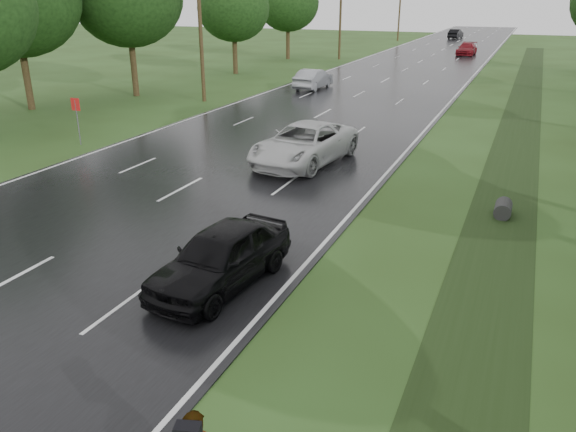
# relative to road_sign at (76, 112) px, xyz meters

# --- Properties ---
(ground) EXTENTS (220.00, 220.00, 0.00)m
(ground) POSITION_rel_road_sign_xyz_m (8.50, -12.00, -1.64)
(ground) COLOR #2A4217
(ground) RESTS_ON ground
(road) EXTENTS (14.00, 180.00, 0.04)m
(road) POSITION_rel_road_sign_xyz_m (8.50, 33.00, -1.62)
(road) COLOR black
(road) RESTS_ON ground
(edge_stripe_east) EXTENTS (0.12, 180.00, 0.01)m
(edge_stripe_east) POSITION_rel_road_sign_xyz_m (15.25, 33.00, -1.60)
(edge_stripe_east) COLOR silver
(edge_stripe_east) RESTS_ON road
(edge_stripe_west) EXTENTS (0.12, 180.00, 0.01)m
(edge_stripe_west) POSITION_rel_road_sign_xyz_m (1.75, 33.00, -1.60)
(edge_stripe_west) COLOR silver
(edge_stripe_west) RESTS_ON road
(center_line) EXTENTS (0.12, 180.00, 0.01)m
(center_line) POSITION_rel_road_sign_xyz_m (8.50, 33.00, -1.60)
(center_line) COLOR silver
(center_line) RESTS_ON road
(drainage_ditch) EXTENTS (2.20, 120.00, 0.56)m
(drainage_ditch) POSITION_rel_road_sign_xyz_m (20.00, 6.71, -1.61)
(drainage_ditch) COLOR #1D3012
(drainage_ditch) RESTS_ON ground
(road_sign) EXTENTS (0.50, 0.06, 2.30)m
(road_sign) POSITION_rel_road_sign_xyz_m (0.00, 0.00, 0.00)
(road_sign) COLOR slate
(road_sign) RESTS_ON ground
(utility_pole_mid) EXTENTS (1.60, 0.26, 10.00)m
(utility_pole_mid) POSITION_rel_road_sign_xyz_m (-0.70, 13.00, 3.55)
(utility_pole_mid) COLOR #372A16
(utility_pole_mid) RESTS_ON ground
(utility_pole_far) EXTENTS (1.60, 0.26, 10.00)m
(utility_pole_far) POSITION_rel_road_sign_xyz_m (-0.70, 43.00, 3.55)
(utility_pole_far) COLOR #372A16
(utility_pole_far) RESTS_ON ground
(utility_pole_distant) EXTENTS (1.60, 0.26, 10.00)m
(utility_pole_distant) POSITION_rel_road_sign_xyz_m (-0.70, 73.00, 3.55)
(utility_pole_distant) COLOR #372A16
(utility_pole_distant) RESTS_ON ground
(tree_west_d) EXTENTS (6.60, 6.60, 8.80)m
(tree_west_d) POSITION_rel_road_sign_xyz_m (-5.70, 27.00, 4.18)
(tree_west_d) COLOR #372A16
(tree_west_d) RESTS_ON ground
(tree_west_f) EXTENTS (7.00, 7.00, 9.29)m
(tree_west_f) POSITION_rel_road_sign_xyz_m (-6.30, 41.00, 4.49)
(tree_west_f) COLOR #372A16
(tree_west_f) RESTS_ON ground
(white_pickup) EXTENTS (3.58, 6.46, 1.71)m
(white_pickup) POSITION_rel_road_sign_xyz_m (11.50, 1.23, -0.75)
(white_pickup) COLOR silver
(white_pickup) RESTS_ON road
(dark_sedan) EXTENTS (2.38, 4.76, 1.56)m
(dark_sedan) POSITION_rel_road_sign_xyz_m (13.69, -10.00, -0.82)
(dark_sedan) COLOR black
(dark_sedan) RESTS_ON road
(silver_sedan) EXTENTS (1.77, 4.68, 1.52)m
(silver_sedan) POSITION_rel_road_sign_xyz_m (4.43, 21.04, -0.84)
(silver_sedan) COLOR #92949A
(silver_sedan) RESTS_ON road
(far_car_red) EXTENTS (2.17, 5.08, 1.46)m
(far_car_red) POSITION_rel_road_sign_xyz_m (12.32, 53.34, -0.87)
(far_car_red) COLOR maroon
(far_car_red) RESTS_ON road
(far_car_dark) EXTENTS (2.11, 4.77, 1.52)m
(far_car_dark) POSITION_rel_road_sign_xyz_m (7.20, 81.71, -0.84)
(far_car_dark) COLOR black
(far_car_dark) RESTS_ON road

